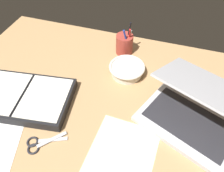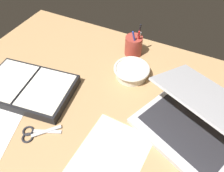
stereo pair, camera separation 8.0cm
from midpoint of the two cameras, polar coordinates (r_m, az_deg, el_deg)
desk_top at (r=81.01cm, az=-3.20°, el=-8.20°), size 140.00×100.00×2.00cm
laptop at (r=78.81cm, az=18.34°, el=-6.38°), size 42.16×40.94×16.84cm
bowl at (r=91.85cm, az=1.44°, el=4.20°), size 15.13×15.13×4.85cm
pen_cup at (r=101.91cm, az=1.05°, el=10.83°), size 7.83×7.83×15.51cm
planner at (r=90.39cm, az=-24.24°, el=-2.90°), size 37.54×26.93×4.22cm
scissors at (r=79.12cm, az=-21.66°, el=-14.07°), size 12.71×10.91×0.80cm
paper_sheet_front at (r=71.85cm, az=-1.32°, el=-18.99°), size 21.86×29.51×0.16cm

